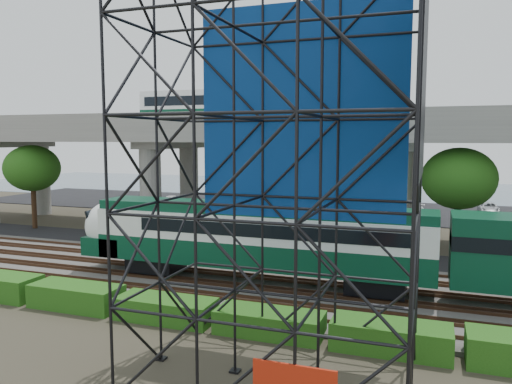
% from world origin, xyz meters
% --- Properties ---
extents(ground, '(140.00, 140.00, 0.00)m').
position_xyz_m(ground, '(0.00, 0.00, 0.00)').
color(ground, '#474233').
rests_on(ground, ground).
extents(ballast_bed, '(90.00, 12.00, 0.20)m').
position_xyz_m(ballast_bed, '(0.00, 2.00, 0.10)').
color(ballast_bed, slate).
rests_on(ballast_bed, ground).
extents(service_road, '(90.00, 5.00, 0.08)m').
position_xyz_m(service_road, '(0.00, 10.50, 0.04)').
color(service_road, black).
rests_on(service_road, ground).
extents(parking_lot, '(90.00, 18.00, 0.08)m').
position_xyz_m(parking_lot, '(0.00, 34.00, 0.04)').
color(parking_lot, black).
rests_on(parking_lot, ground).
extents(harbor_water, '(140.00, 40.00, 0.03)m').
position_xyz_m(harbor_water, '(0.00, 56.00, 0.01)').
color(harbor_water, '#445B71').
rests_on(harbor_water, ground).
extents(rail_tracks, '(90.00, 9.52, 0.16)m').
position_xyz_m(rail_tracks, '(0.00, 2.00, 0.28)').
color(rail_tracks, '#472D1E').
rests_on(rail_tracks, ballast_bed).
extents(commuter_train, '(29.30, 3.06, 4.30)m').
position_xyz_m(commuter_train, '(5.37, 2.00, 2.88)').
color(commuter_train, black).
rests_on(commuter_train, rail_tracks).
extents(overpass, '(80.00, 12.00, 12.40)m').
position_xyz_m(overpass, '(-0.46, 16.00, 8.21)').
color(overpass, '#9E9B93').
rests_on(overpass, ground).
extents(scaffold_tower, '(9.36, 6.36, 15.00)m').
position_xyz_m(scaffold_tower, '(7.43, -7.98, 7.47)').
color(scaffold_tower, black).
rests_on(scaffold_tower, ground).
extents(hedge_strip, '(34.60, 1.80, 1.20)m').
position_xyz_m(hedge_strip, '(1.01, -4.30, 0.56)').
color(hedge_strip, '#1E4F12').
rests_on(hedge_strip, ground).
extents(trees, '(40.94, 16.94, 7.69)m').
position_xyz_m(trees, '(-4.67, 16.17, 5.57)').
color(trees, '#382314').
rests_on(trees, ground).
extents(suv, '(4.93, 2.32, 1.36)m').
position_xyz_m(suv, '(-11.09, 10.54, 0.76)').
color(suv, black).
rests_on(suv, service_road).
extents(parked_cars, '(38.59, 9.40, 1.23)m').
position_xyz_m(parked_cars, '(1.72, 33.62, 0.66)').
color(parked_cars, silver).
rests_on(parked_cars, parking_lot).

